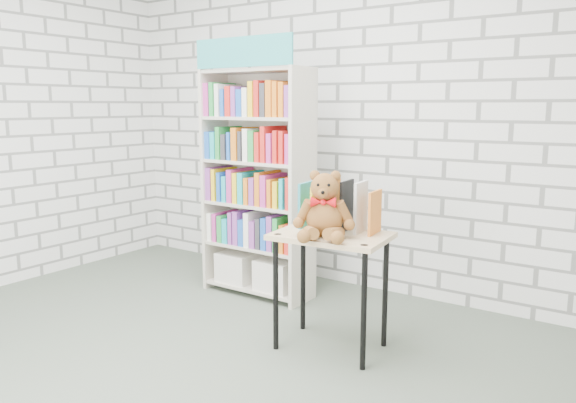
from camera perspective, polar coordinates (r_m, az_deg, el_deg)
The scene contains 6 objects.
ground at distance 3.52m, azimuth -12.38°, elevation -16.00°, with size 4.50×4.50×0.00m, color #4B5548.
room_shell at distance 3.18m, azimuth -13.58°, elevation 14.35°, with size 4.52×4.02×2.81m.
bookshelf at distance 4.45m, azimuth -3.10°, elevation 2.03°, with size 0.90×0.35×2.01m.
display_table at distance 3.47m, azimuth 4.43°, elevation -4.92°, with size 0.73×0.54×0.74m.
table_books at distance 3.52m, azimuth 5.23°, elevation -0.63°, with size 0.50×0.26×0.29m.
teddy_bear at distance 3.32m, azimuth 3.69°, elevation -0.96°, with size 0.37×0.36×0.40m.
Camera 1 is at (2.35, -2.13, 1.51)m, focal length 35.00 mm.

